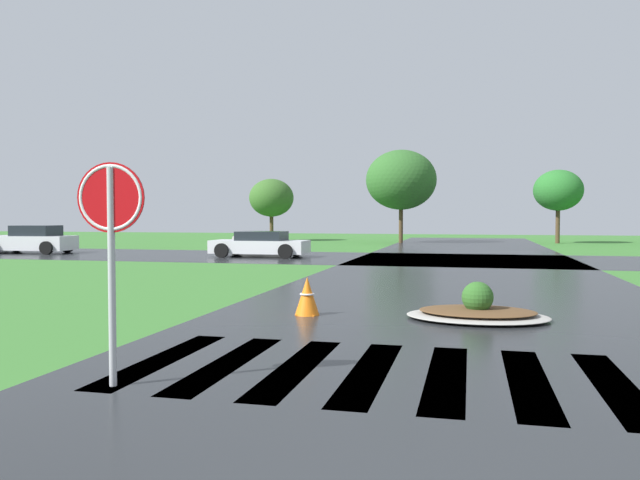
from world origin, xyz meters
The scene contains 10 objects.
asphalt_roadway centered at (0.00, 10.00, 0.00)m, with size 9.15×80.00×0.01m, color #232628.
asphalt_cross_road centered at (0.00, 23.76, 0.00)m, with size 90.00×8.24×0.01m, color #232628.
crosswalk_stripes centered at (0.00, 4.23, 0.00)m, with size 7.65×3.14×0.01m.
stop_sign centered at (-3.52, 2.94, 1.81)m, with size 0.76×0.12×2.44m.
median_island centered at (0.39, 8.39, 0.14)m, with size 2.52×1.81×0.68m.
car_blue_compact centered at (-8.94, 23.52, 0.56)m, with size 4.33×2.02×1.15m.
car_white_sedan centered at (-20.80, 23.49, 0.64)m, with size 4.26×2.29×1.38m.
drainage_pipe_stack centered at (-10.07, 26.55, 0.42)m, with size 2.66×1.17×0.83m.
traffic_cone centered at (-2.70, 8.13, 0.35)m, with size 0.46×0.46×0.72m.
background_treeline centered at (4.36, 40.35, 3.80)m, with size 41.37×6.33×6.31m.
Camera 1 is at (0.25, -3.07, 1.86)m, focal length 35.02 mm.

